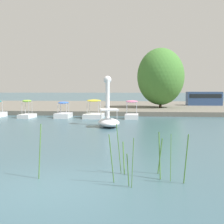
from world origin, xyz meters
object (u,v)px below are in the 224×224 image
Objects in this scene: tree_willow_overhanging at (161,77)px; pedal_boat_yellow at (94,113)px; parked_van at (204,98)px; pedal_boat_pink at (132,113)px; pedal_boat_blue at (63,113)px; swan_boat at (109,117)px; pedal_boat_lime at (27,113)px.

pedal_boat_yellow is at bearing -123.62° from tree_willow_overhanging.
pedal_boat_pink is at bearing -120.68° from parked_van.
pedal_boat_pink is 0.27× the size of tree_willow_overhanging.
pedal_boat_blue is 20.73m from parked_van.
pedal_boat_yellow is (-1.89, 5.74, -0.18)m from swan_boat.
pedal_boat_lime is at bearing -141.09° from tree_willow_overhanging.
pedal_boat_yellow is 18.99m from parked_van.
pedal_boat_lime reaches higher than pedal_boat_pink.
pedal_boat_blue is 13.20m from tree_willow_overhanging.
pedal_boat_yellow is at bearing 175.96° from pedal_boat_pink.
parked_van is at bearing 63.52° from swan_boat.
pedal_boat_blue is 1.12× the size of pedal_boat_lime.
pedal_boat_pink is 10.50m from tree_willow_overhanging.
tree_willow_overhanging is at bearing -137.53° from parked_van.
pedal_boat_yellow is at bearing -1.94° from pedal_boat_blue.
pedal_boat_lime is at bearing 144.88° from swan_boat.
pedal_boat_lime reaches higher than pedal_boat_blue.
swan_boat reaches higher than pedal_boat_yellow.
parked_van reaches higher than pedal_boat_yellow.
pedal_boat_lime is at bearing -179.15° from pedal_boat_pink.
swan_boat is at bearing -103.57° from pedal_boat_pink.
pedal_boat_blue is 0.31× the size of tree_willow_overhanging.
pedal_boat_lime is (-3.08, -0.45, -0.01)m from pedal_boat_blue.
parked_van is at bearing 42.47° from tree_willow_overhanging.
pedal_boat_lime is (-7.65, 5.38, -0.25)m from swan_boat.
pedal_boat_lime is 23.31m from parked_van.
pedal_boat_pink is 17.32m from parked_van.
pedal_boat_pink is (1.33, 5.51, -0.17)m from swan_boat.
pedal_boat_blue is at bearing 178.06° from pedal_boat_yellow.
swan_boat is 9.35m from pedal_boat_lime.
pedal_boat_yellow is at bearing 108.24° from swan_boat.
pedal_boat_pink is at bearing -3.09° from pedal_boat_blue.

